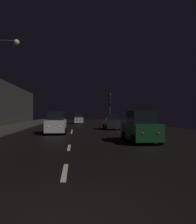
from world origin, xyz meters
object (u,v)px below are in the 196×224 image
(traffic_light_far_right, at_px, (110,102))
(streetlamp_overhead, at_px, (4,73))
(car_approaching_headlights, at_px, (56,123))
(car_parked_right_far, at_px, (111,122))
(car_parked_right_near, at_px, (141,128))
(car_distant_taillights, at_px, (79,119))

(traffic_light_far_right, relative_size, streetlamp_overhead, 0.64)
(car_approaching_headlights, height_order, car_parked_right_far, car_approaching_headlights)
(streetlamp_overhead, xyz_separation_m, car_parked_right_near, (9.83, -3.68, -4.11))
(car_distant_taillights, height_order, car_parked_right_near, car_parked_right_near)
(traffic_light_far_right, distance_m, car_approaching_headlights, 13.47)
(car_approaching_headlights, relative_size, car_distant_taillights, 1.10)
(car_distant_taillights, bearing_deg, car_approaching_headlights, 173.10)
(traffic_light_far_right, height_order, car_distant_taillights, traffic_light_far_right)
(traffic_light_far_right, xyz_separation_m, car_distant_taillights, (-4.41, 8.97, -2.71))
(streetlamp_overhead, height_order, car_parked_right_far, streetlamp_overhead)
(car_distant_taillights, bearing_deg, car_parked_right_near, -172.44)
(streetlamp_overhead, xyz_separation_m, car_distant_taillights, (6.22, 23.51, -4.18))
(streetlamp_overhead, distance_m, car_approaching_headlights, 6.45)
(streetlamp_overhead, height_order, car_distant_taillights, streetlamp_overhead)
(car_distant_taillights, xyz_separation_m, car_parked_right_near, (3.61, -27.19, 0.07))
(traffic_light_far_right, bearing_deg, car_approaching_headlights, -37.58)
(traffic_light_far_right, height_order, car_approaching_headlights, traffic_light_far_right)
(car_parked_right_far, bearing_deg, streetlamp_overhead, 130.19)
(car_distant_taillights, relative_size, car_parked_right_near, 0.93)
(streetlamp_overhead, height_order, car_approaching_headlights, streetlamp_overhead)
(streetlamp_overhead, relative_size, car_approaching_headlights, 1.85)
(car_approaching_headlights, bearing_deg, car_distant_taillights, 173.10)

